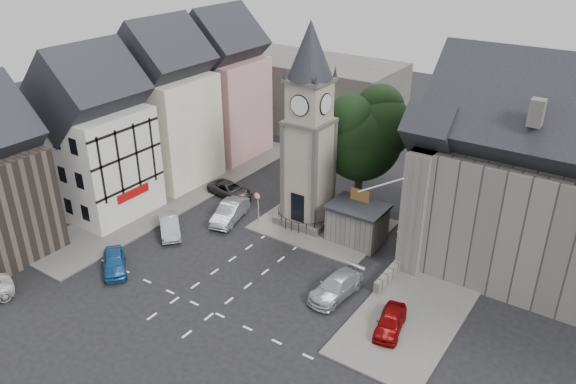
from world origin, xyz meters
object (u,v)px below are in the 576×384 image
Objects in this scene: car_east_red at (390,322)px; pedestrian at (401,236)px; car_west_blue at (114,262)px; stone_shelter at (357,223)px; clock_tower at (309,128)px.

car_east_red is 9.95m from pedestrian.
car_west_blue is 2.06× the size of pedestrian.
pedestrian reaches higher than car_east_red.
stone_shelter is 2.26× the size of pedestrian.
clock_tower reaches higher than car_east_red.
clock_tower is 17.39m from car_west_blue.
stone_shelter is 1.15× the size of car_east_red.
pedestrian is (3.20, 1.05, -0.59)m from stone_shelter.
stone_shelter is 3.42m from pedestrian.
pedestrian reaches higher than car_west_blue.
car_west_blue is 19.66m from car_east_red.
stone_shelter reaches higher than car_west_blue.
car_east_red is (6.70, -8.25, -0.91)m from stone_shelter.
car_east_red is at bearing -36.48° from car_west_blue.
car_east_red is at bearing -37.25° from clock_tower.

